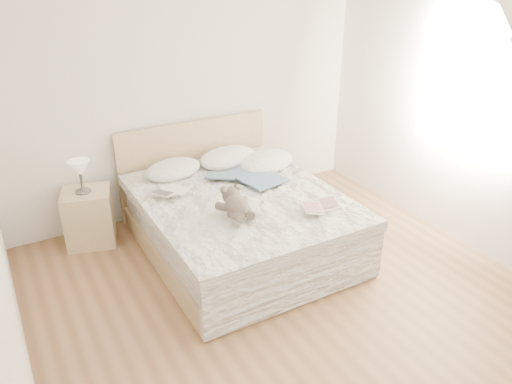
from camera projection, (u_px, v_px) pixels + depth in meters
floor at (306, 315)px, 4.00m from camera, size 4.00×4.50×0.00m
wall_back at (188, 88)px, 5.17m from camera, size 4.00×0.02×2.70m
wall_right at (504, 116)px, 4.30m from camera, size 0.02×4.50×2.70m
window at (476, 97)px, 4.48m from camera, size 0.02×1.30×1.10m
bed at (237, 219)px, 4.80m from camera, size 1.72×2.14×1.00m
nightstand at (89, 217)px, 4.88m from camera, size 0.54×0.51×0.56m
table_lamp at (80, 170)px, 4.64m from camera, size 0.22×0.22×0.32m
pillow_left at (173, 169)px, 5.04m from camera, size 0.69×0.56×0.18m
pillow_middle at (228, 158)px, 5.32m from camera, size 0.75×0.60×0.20m
pillow_right at (267, 162)px, 5.22m from camera, size 0.76×0.64×0.19m
blouse at (256, 176)px, 4.91m from camera, size 0.70×0.73×0.02m
photo_book at (170, 192)px, 4.58m from camera, size 0.36×0.34×0.02m
childrens_book at (321, 206)px, 4.33m from camera, size 0.41×0.35×0.02m
teddy_bear at (237, 214)px, 4.17m from camera, size 0.29×0.39×0.20m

